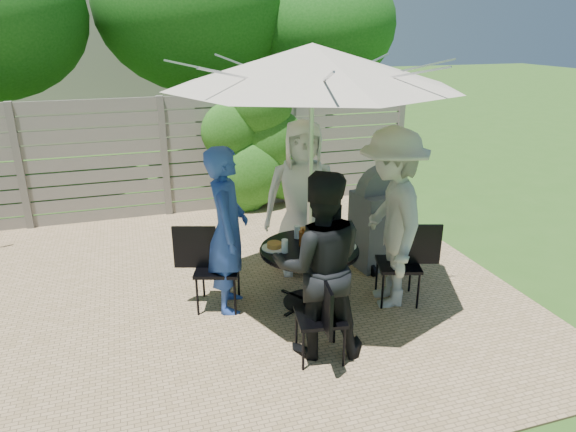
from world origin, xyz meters
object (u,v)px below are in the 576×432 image
object	(u,v)px
plate_back	(306,232)
glass_back	(297,232)
glass_right	(333,237)
person_left	(228,231)
plate_left	(274,246)
chair_left	(217,284)
chair_back	(301,245)
person_front	(319,266)
bbq_grill	(380,222)
glass_left	(285,246)
plate_right	(344,244)
chair_front	(320,334)
umbrella	(312,65)
person_right	(391,220)
glass_front	(323,251)
patio_table	(309,265)
chair_right	(399,279)
person_back	(302,198)
syrup_jug	(303,239)
coffee_cup	(317,234)
plate_front	(313,260)

from	to	relation	value
plate_back	glass_back	bearing A→B (deg)	-150.10
glass_back	glass_right	bearing A→B (deg)	-36.85
person_left	plate_left	size ratio (longest dim) A/B	6.69
plate_back	chair_left	bearing A→B (deg)	-173.45
chair_back	chair_left	world-z (taller)	chair_left
person_front	bbq_grill	size ratio (longest dim) A/B	1.35
glass_back	glass_left	distance (m)	0.40
plate_right	chair_front	bearing A→B (deg)	-124.25
bbq_grill	umbrella	bearing A→B (deg)	-158.35
person_front	plate_back	size ratio (longest dim) A/B	6.59
plate_back	plate_left	bearing A→B (deg)	-148.85
person_right	bbq_grill	world-z (taller)	person_right
person_left	glass_right	size ratio (longest dim) A/B	12.43
glass_front	person_left	bearing A→B (deg)	150.63
patio_table	glass_left	world-z (taller)	glass_left
person_left	chair_right	distance (m)	1.89
person_back	person_front	world-z (taller)	person_back
syrup_jug	bbq_grill	size ratio (longest dim) A/B	0.13
chair_right	glass_left	xyz separation A→B (m)	(-1.21, 0.19, 0.46)
umbrella	chair_back	world-z (taller)	umbrella
glass_right	coffee_cup	world-z (taller)	glass_right
person_back	glass_back	xyz separation A→B (m)	(-0.24, -0.53, -0.19)
glass_left	bbq_grill	distance (m)	1.58
plate_front	syrup_jug	xyz separation A→B (m)	(0.04, 0.41, 0.06)
chair_left	plate_right	distance (m)	1.39
chair_back	glass_left	distance (m)	1.19
person_back	chair_front	distance (m)	1.91
umbrella	coffee_cup	xyz separation A→B (m)	(0.15, 0.19, -1.75)
glass_front	umbrella	bearing A→B (deg)	98.15
umbrella	bbq_grill	bearing A→B (deg)	29.37
chair_left	person_left	xyz separation A→B (m)	(0.13, -0.03, 0.59)
person_right	coffee_cup	bearing A→B (deg)	-106.77
person_left	plate_back	size ratio (longest dim) A/B	6.69
patio_table	syrup_jug	distance (m)	0.29
patio_table	plate_back	size ratio (longest dim) A/B	4.70
person_left	umbrella	bearing A→B (deg)	-90.00
person_left	chair_left	bearing A→B (deg)	89.55
glass_right	coffee_cup	bearing A→B (deg)	130.35
patio_table	person_back	world-z (taller)	person_back
plate_back	syrup_jug	size ratio (longest dim) A/B	1.63
person_front	person_right	xyz separation A→B (m)	(1.00, 0.61, 0.10)
person_right	plate_right	bearing A→B (deg)	-90.00
chair_left	person_front	size ratio (longest dim) A/B	0.54
chair_front	plate_front	world-z (taller)	chair_front
chair_left	syrup_jug	bearing A→B (deg)	7.02
person_back	glass_right	world-z (taller)	person_back
syrup_jug	person_right	bearing A→B (deg)	-17.06
person_left	chair_front	size ratio (longest dim) A/B	2.02
chair_left	glass_front	xyz separation A→B (m)	(0.98, -0.51, 0.46)
chair_left	chair_front	world-z (taller)	chair_left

